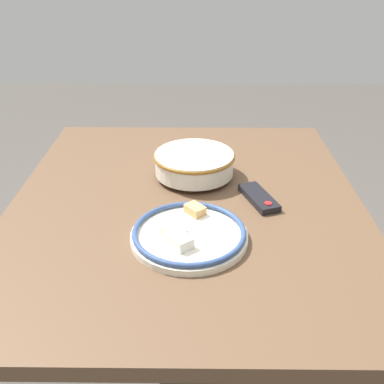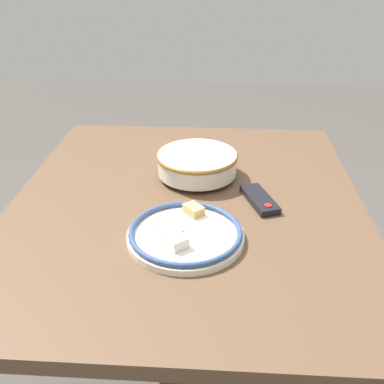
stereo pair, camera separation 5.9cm
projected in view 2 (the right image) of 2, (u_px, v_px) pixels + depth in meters
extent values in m
plane|color=#4C4742|center=(188.00, 373.00, 1.69)|extent=(8.00, 8.00, 0.00)
cube|color=brown|center=(187.00, 206.00, 1.34)|extent=(1.20, 1.03, 0.04)
cylinder|color=brown|center=(97.00, 215.00, 2.01)|extent=(0.06, 0.06, 0.71)
cylinder|color=brown|center=(298.00, 221.00, 1.96)|extent=(0.06, 0.06, 0.71)
cylinder|color=silver|center=(197.00, 175.00, 1.45)|extent=(0.11, 0.11, 0.01)
cylinder|color=silver|center=(197.00, 163.00, 1.43)|extent=(0.25, 0.25, 0.07)
cylinder|color=#B75B23|center=(197.00, 165.00, 1.44)|extent=(0.23, 0.23, 0.06)
torus|color=#936023|center=(197.00, 156.00, 1.42)|extent=(0.26, 0.26, 0.01)
cylinder|color=silver|center=(186.00, 237.00, 1.14)|extent=(0.30, 0.30, 0.02)
torus|color=#334C7F|center=(185.00, 231.00, 1.14)|extent=(0.29, 0.29, 0.01)
cube|color=tan|center=(194.00, 210.00, 1.22)|extent=(0.07, 0.06, 0.02)
cube|color=silver|center=(176.00, 241.00, 1.09)|extent=(0.07, 0.07, 0.03)
cube|color=silver|center=(170.00, 232.00, 1.13)|extent=(0.07, 0.07, 0.02)
cube|color=black|center=(260.00, 199.00, 1.31)|extent=(0.17, 0.11, 0.02)
cylinder|color=red|center=(268.00, 205.00, 1.26)|extent=(0.02, 0.02, 0.00)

